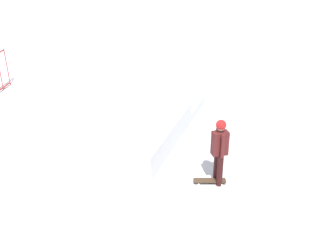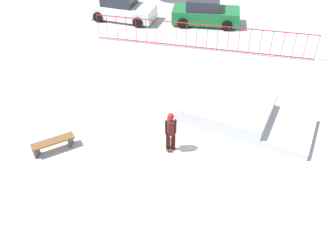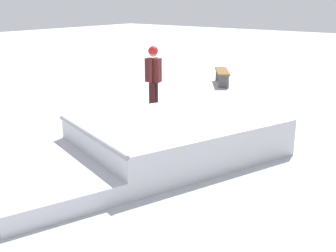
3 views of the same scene
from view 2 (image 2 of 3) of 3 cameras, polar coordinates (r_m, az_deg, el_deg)
ground_plane at (r=15.45m, az=3.93°, el=1.08°), size 60.00×60.00×0.00m
skate_ramp at (r=15.48m, az=10.70°, el=1.94°), size 5.94×4.15×0.74m
skater at (r=13.33m, az=0.42°, el=-0.50°), size 0.43×0.43×1.73m
skateboard at (r=14.09m, az=0.36°, el=-2.90°), size 0.27×0.80×0.09m
perimeter_fence at (r=20.49m, az=5.32°, el=13.81°), size 12.02×1.21×1.50m
park_bench at (r=14.40m, az=-17.58°, el=-2.56°), size 1.53×1.26×0.48m
parked_car_white at (r=24.39m, az=-7.24°, el=17.85°), size 4.35×2.51×1.60m
parked_car_green at (r=23.69m, az=5.86°, el=17.29°), size 4.13×1.97×1.60m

